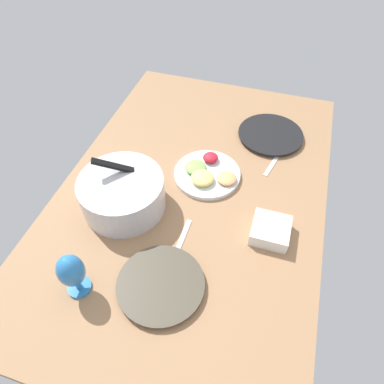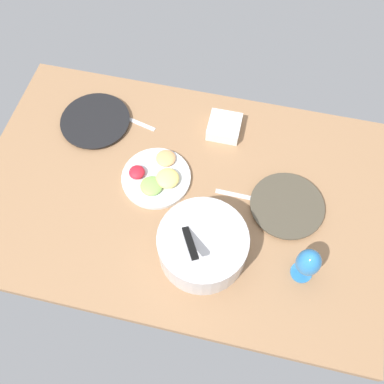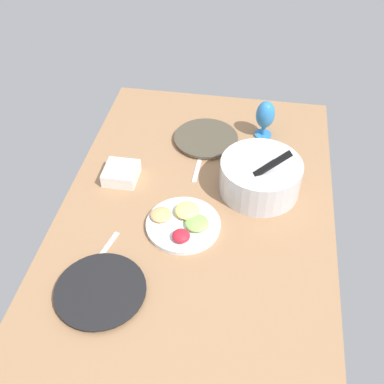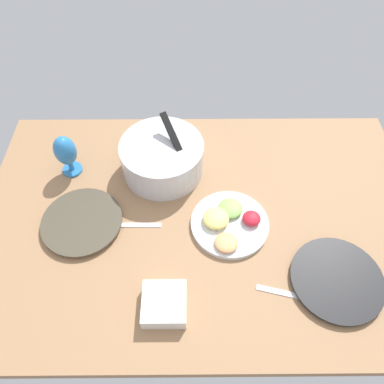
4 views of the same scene
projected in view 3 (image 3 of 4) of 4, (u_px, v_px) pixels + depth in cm
name	position (u px, v px, depth cm)	size (l,w,h in cm)	color
ground_plane	(197.00, 212.00, 181.53)	(160.00, 104.00, 4.00)	#99704C
dinner_plate_left	(206.00, 139.00, 209.80)	(28.57, 28.57, 2.20)	beige
dinner_plate_right	(101.00, 291.00, 151.88)	(29.82, 29.82, 1.99)	#4C4C51
mixing_bowl	(260.00, 176.00, 182.73)	(31.73, 31.73, 21.04)	silver
fruit_platter	(183.00, 223.00, 172.49)	(27.61, 27.61, 5.22)	silver
hurricane_glass_blue	(265.00, 116.00, 206.16)	(8.40, 8.40, 17.77)	#2C78BE
square_bowl_white	(121.00, 173.00, 190.40)	(13.34, 13.34, 5.50)	white
fork_by_left_plate	(198.00, 168.00, 196.92)	(18.00, 1.80, 0.60)	silver
fork_by_right_plate	(105.00, 250.00, 165.03)	(18.00, 1.80, 0.60)	silver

